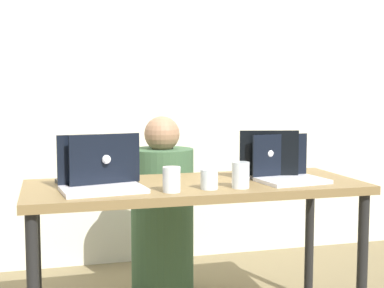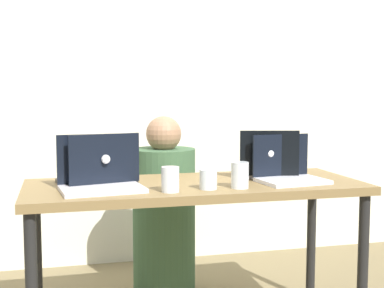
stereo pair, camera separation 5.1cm
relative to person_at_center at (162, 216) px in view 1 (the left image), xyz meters
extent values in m
cube|color=silver|center=(0.04, 0.69, 0.87)|extent=(4.50, 0.10, 2.67)
cube|color=olive|center=(0.04, -0.57, 0.27)|extent=(1.59, 0.63, 0.04)
cylinder|color=black|center=(0.79, -0.84, -0.11)|extent=(0.05, 0.05, 0.71)
cylinder|color=black|center=(-0.71, -0.31, -0.11)|extent=(0.05, 0.05, 0.71)
cylinder|color=black|center=(0.79, -0.31, -0.11)|extent=(0.05, 0.05, 0.71)
cylinder|color=#395A3A|center=(0.00, 0.00, -0.04)|extent=(0.44, 0.44, 0.86)
sphere|color=#997051|center=(0.00, 0.00, 0.48)|extent=(0.20, 0.20, 0.20)
cube|color=silver|center=(0.49, -0.69, 0.30)|extent=(0.33, 0.26, 0.02)
cube|color=black|center=(0.48, -0.57, 0.41)|extent=(0.31, 0.05, 0.21)
sphere|color=white|center=(0.47, -0.56, 0.41)|extent=(0.04, 0.04, 0.04)
cube|color=#363A3E|center=(-0.42, -0.47, 0.30)|extent=(0.38, 0.32, 0.02)
cube|color=black|center=(-0.39, -0.59, 0.42)|extent=(0.32, 0.09, 0.22)
sphere|color=white|center=(-0.38, -0.61, 0.42)|extent=(0.04, 0.04, 0.04)
cube|color=silver|center=(0.45, -0.44, 0.30)|extent=(0.34, 0.30, 0.02)
cube|color=black|center=(0.42, -0.56, 0.42)|extent=(0.29, 0.08, 0.22)
sphere|color=white|center=(0.42, -0.57, 0.42)|extent=(0.04, 0.04, 0.04)
cube|color=silver|center=(-0.41, -0.68, 0.30)|extent=(0.38, 0.28, 0.02)
cube|color=black|center=(-0.42, -0.56, 0.42)|extent=(0.35, 0.05, 0.22)
sphere|color=white|center=(-0.42, -0.54, 0.42)|extent=(0.04, 0.04, 0.04)
cylinder|color=white|center=(-0.12, -0.77, 0.34)|extent=(0.08, 0.08, 0.11)
cylinder|color=silver|center=(-0.12, -0.77, 0.32)|extent=(0.07, 0.07, 0.06)
cylinder|color=silver|center=(0.05, -0.75, 0.33)|extent=(0.08, 0.08, 0.09)
cylinder|color=silver|center=(0.05, -0.75, 0.31)|extent=(0.07, 0.07, 0.05)
cylinder|color=white|center=(0.20, -0.76, 0.35)|extent=(0.08, 0.08, 0.12)
cylinder|color=silver|center=(0.20, -0.76, 0.32)|extent=(0.07, 0.07, 0.06)
camera|label=1|loc=(-0.64, -2.99, 0.72)|focal=50.00mm
camera|label=2|loc=(-0.59, -3.01, 0.72)|focal=50.00mm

